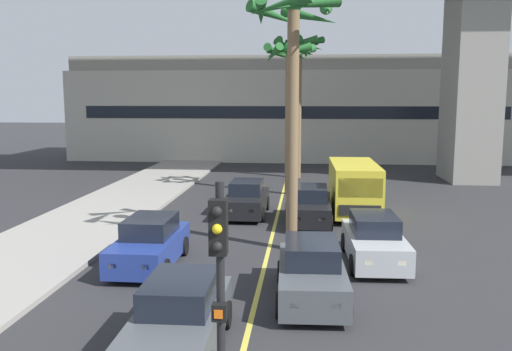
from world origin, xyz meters
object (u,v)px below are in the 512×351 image
delivery_van (354,187)px  palm_tree_mid_median (293,52)px  car_queue_third (180,319)px  palm_tree_near_median (299,67)px  car_queue_second (150,244)px  palm_tree_far_median (289,71)px  car_queue_front (247,199)px  car_queue_fourth (311,273)px  traffic_light_median_near (220,289)px  car_queue_sixth (310,206)px  car_queue_fifth (374,241)px

delivery_van → palm_tree_mid_median: 8.63m
car_queue_third → palm_tree_mid_median: 10.20m
palm_tree_near_median → car_queue_second: bearing=-102.5°
car_queue_second → palm_tree_mid_median: size_ratio=0.47×
palm_tree_mid_median → palm_tree_far_median: 11.09m
car_queue_front → car_queue_third: same height
car_queue_front → car_queue_third: bearing=-89.7°
car_queue_third → palm_tree_mid_median: palm_tree_mid_median is taller
car_queue_fourth → palm_tree_mid_median: 7.69m
delivery_van → traffic_light_median_near: traffic_light_median_near is taller
car_queue_sixth → palm_tree_far_median: bearing=99.6°
car_queue_second → car_queue_fifth: (7.14, 1.01, 0.00)m
car_queue_sixth → delivery_van: delivery_van is taller
palm_tree_far_median → car_queue_front: bearing=-107.0°
car_queue_fourth → car_queue_sixth: bearing=89.9°
car_queue_third → delivery_van: size_ratio=0.78×
car_queue_fourth → traffic_light_median_near: (-1.34, -6.79, 1.99)m
traffic_light_median_near → palm_tree_mid_median: size_ratio=0.48×
car_queue_sixth → palm_tree_mid_median: size_ratio=0.47×
car_queue_third → car_queue_fourth: 4.29m
car_queue_second → car_queue_fifth: 7.21m
car_queue_third → car_queue_sixth: 12.41m
car_queue_fourth → car_queue_fifth: (2.05, 3.40, 0.00)m
delivery_van → palm_tree_mid_median: (-2.67, -6.05, 5.54)m
car_queue_fourth → palm_tree_near_median: 22.87m
car_queue_second → car_queue_fourth: 5.62m
traffic_light_median_near → delivery_van: bearing=79.2°
traffic_light_median_near → car_queue_fifth: bearing=71.6°
palm_tree_near_median → palm_tree_far_median: palm_tree_near_median is taller
car_queue_front → palm_tree_near_median: size_ratio=0.45×
car_queue_third → palm_tree_mid_median: (2.12, 7.89, 6.11)m
traffic_light_median_near → car_queue_third: bearing=112.2°
palm_tree_mid_median → palm_tree_far_median: bearing=92.5°
car_queue_fifth → palm_tree_near_median: palm_tree_near_median is taller
car_queue_second → delivery_van: (7.09, 8.28, 0.57)m
car_queue_front → car_queue_fourth: size_ratio=0.99×
delivery_van → palm_tree_near_median: (-2.75, 11.23, 5.98)m
car_queue_fifth → palm_tree_near_median: size_ratio=0.45×
traffic_light_median_near → palm_tree_far_median: (0.20, 22.49, 4.02)m
car_queue_front → palm_tree_near_median: 13.65m
car_queue_sixth → palm_tree_near_median: bearing=93.4°
car_queue_fourth → car_queue_sixth: 8.83m
car_queue_third → car_queue_front: bearing=90.3°
delivery_van → car_queue_fourth: bearing=-100.6°
car_queue_fourth → traffic_light_median_near: size_ratio=0.99×
car_queue_front → traffic_light_median_near: traffic_light_median_near is taller
delivery_van → traffic_light_median_near: (-3.34, -17.46, 1.43)m
car_queue_front → palm_tree_far_median: size_ratio=0.50×
car_queue_third → palm_tree_near_median: bearing=85.4°
car_queue_fifth → car_queue_sixth: bearing=110.5°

